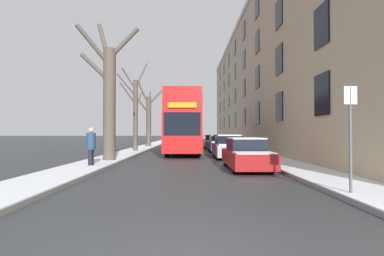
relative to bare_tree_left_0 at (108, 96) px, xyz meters
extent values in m
cube|color=slate|center=(-0.27, 40.19, -3.58)|extent=(2.07, 130.00, 0.13)
cube|color=silver|center=(-0.27, 40.19, -3.50)|extent=(2.05, 130.00, 0.03)
cube|color=slate|center=(9.09, 40.19, -3.58)|extent=(2.07, 130.00, 0.13)
cube|color=silver|center=(9.09, 40.19, -3.50)|extent=(2.05, 130.00, 0.03)
cube|color=tan|center=(14.62, 17.47, 3.78)|extent=(9.00, 54.78, 14.83)
cube|color=black|center=(10.09, -3.62, -0.38)|extent=(0.08, 1.40, 1.80)
cube|color=black|center=(10.09, 2.40, -0.38)|extent=(0.08, 1.40, 1.80)
cube|color=black|center=(10.09, 8.43, -0.38)|extent=(0.08, 1.40, 1.80)
cube|color=black|center=(10.09, 14.45, -0.38)|extent=(0.08, 1.40, 1.80)
cube|color=black|center=(10.09, 20.48, -0.38)|extent=(0.08, 1.40, 1.80)
cube|color=black|center=(10.09, 26.50, -0.38)|extent=(0.08, 1.40, 1.80)
cube|color=black|center=(10.09, 32.53, -0.38)|extent=(0.08, 1.40, 1.80)
cube|color=black|center=(10.09, 38.55, -0.38)|extent=(0.08, 1.40, 1.80)
cube|color=black|center=(10.09, -3.62, 2.59)|extent=(0.08, 1.40, 1.80)
cube|color=black|center=(10.09, 2.40, 2.59)|extent=(0.08, 1.40, 1.80)
cube|color=black|center=(10.09, 8.43, 2.59)|extent=(0.08, 1.40, 1.80)
cube|color=black|center=(10.09, 14.45, 2.59)|extent=(0.08, 1.40, 1.80)
cube|color=black|center=(10.09, 20.48, 2.59)|extent=(0.08, 1.40, 1.80)
cube|color=black|center=(10.09, 26.50, 2.59)|extent=(0.08, 1.40, 1.80)
cube|color=black|center=(10.09, 32.53, 2.59)|extent=(0.08, 1.40, 1.80)
cube|color=black|center=(10.09, 38.55, 2.59)|extent=(0.08, 1.40, 1.80)
cube|color=black|center=(10.09, 2.40, 5.56)|extent=(0.08, 1.40, 1.80)
cube|color=black|center=(10.09, 8.43, 5.56)|extent=(0.08, 1.40, 1.80)
cube|color=black|center=(10.09, 14.45, 5.56)|extent=(0.08, 1.40, 1.80)
cube|color=black|center=(10.09, 20.48, 5.56)|extent=(0.08, 1.40, 1.80)
cube|color=black|center=(10.09, 26.50, 5.56)|extent=(0.08, 1.40, 1.80)
cube|color=black|center=(10.09, 32.53, 5.56)|extent=(0.08, 1.40, 1.80)
cube|color=black|center=(10.09, 38.55, 5.56)|extent=(0.08, 1.40, 1.80)
cube|color=black|center=(10.09, 8.43, 8.52)|extent=(0.08, 1.40, 1.80)
cube|color=black|center=(10.09, 14.45, 8.52)|extent=(0.08, 1.40, 1.80)
cube|color=black|center=(10.09, 20.48, 8.52)|extent=(0.08, 1.40, 1.80)
cube|color=black|center=(10.09, 26.50, 8.52)|extent=(0.08, 1.40, 1.80)
cube|color=black|center=(10.09, 32.53, 8.52)|extent=(0.08, 1.40, 1.80)
cube|color=black|center=(10.09, 38.55, 8.52)|extent=(0.08, 1.40, 1.80)
cube|color=beige|center=(10.08, 17.47, 10.67)|extent=(0.12, 53.68, 0.44)
cylinder|color=#4C4238|center=(0.06, -0.03, -0.53)|extent=(0.67, 0.67, 6.22)
cylinder|color=#4C4238|center=(-0.70, -0.41, 2.64)|extent=(1.79, 1.05, 2.10)
cylinder|color=#4C4238|center=(-0.75, 0.12, 1.57)|extent=(1.83, 0.55, 1.71)
cylinder|color=#4C4238|center=(-0.46, 0.75, 3.08)|extent=(1.34, 1.84, 2.85)
cylinder|color=#4C4238|center=(0.83, -0.03, 2.88)|extent=(1.70, 0.24, 1.77)
cylinder|color=#4C4238|center=(-0.04, 8.48, -0.64)|extent=(0.38, 0.38, 6.00)
cylinder|color=#4C4238|center=(0.33, 9.18, 2.90)|extent=(0.90, 1.56, 2.40)
cylinder|color=#4C4238|center=(-0.66, 8.41, 1.24)|extent=(1.37, 0.30, 1.86)
cylinder|color=#4C4238|center=(0.16, 9.12, 0.88)|extent=(0.54, 1.41, 1.66)
cylinder|color=#4C4238|center=(-0.77, 8.34, 1.93)|extent=(1.59, 0.43, 1.90)
cylinder|color=#4C4238|center=(-0.55, 8.26, 2.43)|extent=(1.19, 0.61, 1.79)
cylinder|color=#4C4238|center=(-0.10, 17.02, -0.82)|extent=(0.55, 0.55, 5.65)
cylinder|color=#4C4238|center=(-0.12, 17.80, 1.64)|extent=(0.24, 1.71, 2.35)
cylinder|color=#4C4238|center=(-0.66, 16.72, 2.37)|extent=(1.37, 0.86, 2.78)
cylinder|color=#4C4238|center=(-0.65, 17.56, 0.87)|extent=(1.32, 1.30, 1.40)
cylinder|color=#4C4238|center=(0.68, 17.96, 2.20)|extent=(1.79, 2.08, 2.24)
cylinder|color=#4C4238|center=(-1.02, 16.84, 1.38)|extent=(2.02, 0.58, 2.51)
cube|color=red|center=(3.98, 7.67, -1.99)|extent=(2.52, 11.52, 2.63)
cube|color=red|center=(3.98, 7.67, 0.04)|extent=(2.47, 11.29, 1.42)
cube|color=#B31212|center=(3.98, 7.67, 0.81)|extent=(2.47, 11.29, 0.12)
cube|color=black|center=(3.98, 7.67, -1.47)|extent=(2.55, 10.14, 1.37)
cube|color=black|center=(3.98, 7.67, 0.11)|extent=(2.55, 10.14, 1.08)
cube|color=black|center=(3.98, 1.93, -1.47)|extent=(2.27, 0.06, 1.44)
cube|color=orange|center=(3.98, 1.92, -0.32)|extent=(1.76, 0.05, 0.32)
cylinder|color=black|center=(2.89, 4.22, -3.13)|extent=(0.30, 1.01, 1.01)
cylinder|color=black|center=(5.07, 4.22, -3.13)|extent=(0.30, 1.01, 1.01)
cylinder|color=black|center=(2.89, 10.90, -3.13)|extent=(0.30, 1.01, 1.01)
cylinder|color=black|center=(5.07, 10.90, -3.13)|extent=(0.30, 1.01, 1.01)
cube|color=maroon|center=(6.96, -3.00, -3.15)|extent=(1.70, 4.51, 0.65)
cube|color=black|center=(6.96, -2.82, -2.56)|extent=(1.46, 2.26, 0.53)
cube|color=silver|center=(6.96, -2.82, -2.27)|extent=(1.43, 2.14, 0.06)
cube|color=silver|center=(6.96, -4.60, -2.80)|extent=(1.53, 1.18, 0.04)
cylinder|color=black|center=(6.22, -4.35, -3.31)|extent=(0.20, 0.66, 0.66)
cylinder|color=black|center=(7.70, -4.35, -3.31)|extent=(0.20, 0.66, 0.66)
cylinder|color=black|center=(6.22, -1.65, -3.31)|extent=(0.20, 0.66, 0.66)
cylinder|color=black|center=(7.70, -1.65, -3.31)|extent=(0.20, 0.66, 0.66)
cube|color=#9EA3AD|center=(6.96, 2.95, -3.12)|extent=(1.83, 4.24, 0.71)
cube|color=black|center=(6.96, 3.12, -2.49)|extent=(1.58, 2.12, 0.55)
cube|color=silver|center=(6.96, 3.12, -2.18)|extent=(1.54, 2.02, 0.07)
cube|color=silver|center=(6.96, 1.44, -2.73)|extent=(1.65, 1.11, 0.06)
cylinder|color=black|center=(6.15, 1.68, -3.34)|extent=(0.20, 0.60, 0.60)
cylinder|color=black|center=(7.77, 1.68, -3.34)|extent=(0.20, 0.60, 0.60)
cylinder|color=black|center=(6.15, 4.22, -3.34)|extent=(0.20, 0.60, 0.60)
cylinder|color=black|center=(7.77, 4.22, -3.34)|extent=(0.20, 0.60, 0.60)
cube|color=navy|center=(6.96, 9.24, -3.13)|extent=(1.72, 4.33, 0.68)
cube|color=black|center=(6.96, 9.41, -2.53)|extent=(1.48, 2.17, 0.52)
cube|color=silver|center=(6.96, 9.41, -2.22)|extent=(1.44, 2.06, 0.10)
cube|color=silver|center=(6.96, 7.70, -2.75)|extent=(1.54, 1.13, 0.08)
cylinder|color=black|center=(6.21, 7.94, -3.32)|extent=(0.20, 0.65, 0.65)
cylinder|color=black|center=(7.71, 7.94, -3.32)|extent=(0.20, 0.65, 0.65)
cylinder|color=black|center=(6.21, 10.54, -3.32)|extent=(0.20, 0.65, 0.65)
cylinder|color=black|center=(7.71, 10.54, -3.32)|extent=(0.20, 0.65, 0.65)
cube|color=#474C56|center=(6.96, 15.16, -3.16)|extent=(1.89, 4.40, 0.63)
cube|color=black|center=(6.96, 15.33, -2.56)|extent=(1.62, 2.20, 0.56)
cube|color=silver|center=(6.96, 15.33, -2.25)|extent=(1.59, 2.09, 0.06)
cube|color=silver|center=(6.96, 13.60, -2.81)|extent=(1.70, 1.15, 0.05)
cylinder|color=black|center=(6.13, 13.84, -3.33)|extent=(0.20, 0.62, 0.62)
cylinder|color=black|center=(7.79, 13.84, -3.33)|extent=(0.20, 0.62, 0.62)
cylinder|color=black|center=(6.13, 16.48, -3.33)|extent=(0.20, 0.62, 0.62)
cylinder|color=black|center=(7.79, 16.48, -3.33)|extent=(0.20, 0.62, 0.62)
cube|color=#9EA3AD|center=(3.34, 29.74, -2.33)|extent=(2.10, 5.56, 2.18)
cube|color=black|center=(3.34, 26.97, -1.82)|extent=(1.85, 0.06, 0.96)
cylinder|color=black|center=(2.41, 27.96, -3.30)|extent=(0.22, 0.68, 0.68)
cylinder|color=black|center=(4.26, 27.96, -3.30)|extent=(0.22, 0.68, 0.68)
cylinder|color=black|center=(2.41, 31.52, -3.30)|extent=(0.22, 0.68, 0.68)
cylinder|color=black|center=(4.26, 31.52, -3.30)|extent=(0.22, 0.68, 0.68)
cylinder|color=black|center=(-0.04, -2.84, -3.21)|extent=(0.19, 0.19, 0.87)
cylinder|color=black|center=(-0.03, -2.66, -3.21)|extent=(0.19, 0.19, 0.87)
cylinder|color=navy|center=(-0.04, -2.75, -2.39)|extent=(0.41, 0.41, 0.76)
sphere|color=tan|center=(-0.04, -2.75, -1.90)|extent=(0.24, 0.24, 0.24)
cylinder|color=#4C4F54|center=(8.35, -9.05, -2.25)|extent=(0.07, 0.07, 2.79)
cube|color=silver|center=(8.35, -9.07, -1.10)|extent=(0.32, 0.02, 0.44)
camera|label=1|loc=(4.40, -16.33, -2.02)|focal=28.00mm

